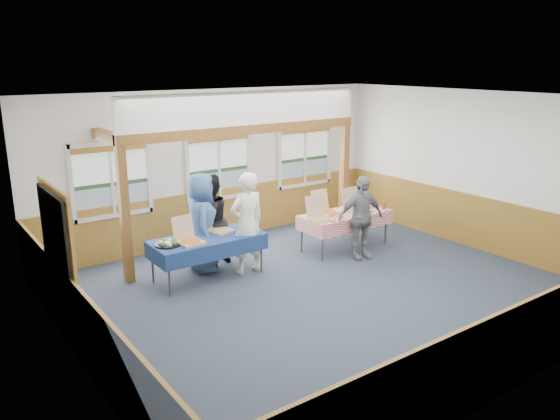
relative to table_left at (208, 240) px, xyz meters
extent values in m
plane|color=#293143|center=(1.28, -1.65, -0.70)|extent=(8.00, 8.00, 0.00)
plane|color=white|center=(1.28, -1.65, 2.50)|extent=(8.00, 8.00, 0.00)
plane|color=silver|center=(1.28, 1.85, 0.90)|extent=(8.00, 0.00, 8.00)
plane|color=silver|center=(1.28, -5.15, 0.90)|extent=(8.00, 0.00, 8.00)
plane|color=silver|center=(-2.72, -1.65, 0.90)|extent=(0.00, 8.00, 8.00)
plane|color=silver|center=(5.28, -1.65, 0.90)|extent=(0.00, 8.00, 8.00)
cube|color=brown|center=(1.28, 1.83, -0.15)|extent=(7.98, 0.05, 1.10)
cube|color=brown|center=(1.28, -5.12, -0.15)|extent=(7.98, 0.05, 1.10)
cube|color=brown|center=(-2.69, -1.65, -0.15)|extent=(0.05, 6.98, 1.10)
cube|color=brown|center=(5.26, -1.65, -0.15)|extent=(0.05, 6.98, 1.10)
cube|color=#363636|center=(-2.68, -0.75, 0.35)|extent=(0.06, 1.30, 2.10)
cube|color=silver|center=(-1.02, 1.79, 0.21)|extent=(1.52, 0.05, 0.08)
cube|color=silver|center=(-1.02, 1.79, 1.59)|extent=(1.52, 0.05, 0.08)
cube|color=silver|center=(-1.76, 1.79, 0.90)|extent=(0.08, 0.05, 1.46)
cube|color=silver|center=(-0.28, 1.79, 0.90)|extent=(0.08, 0.05, 1.46)
cube|color=silver|center=(-1.02, 1.79, 0.90)|extent=(0.05, 0.05, 1.30)
cube|color=slate|center=(-1.02, 1.83, 0.51)|extent=(1.40, 0.02, 0.52)
cube|color=#1E3D20|center=(-1.02, 1.83, 0.80)|extent=(1.40, 0.02, 0.08)
cube|color=#AFB5BD|center=(-1.02, 1.83, 1.19)|extent=(1.40, 0.02, 0.70)
cube|color=brown|center=(-1.02, 1.77, 1.49)|extent=(1.40, 0.07, 0.10)
cube|color=silver|center=(1.28, 1.79, 0.21)|extent=(1.52, 0.05, 0.08)
cube|color=silver|center=(1.28, 1.79, 1.59)|extent=(1.52, 0.05, 0.08)
cube|color=silver|center=(0.54, 1.79, 0.90)|extent=(0.08, 0.05, 1.46)
cube|color=silver|center=(2.02, 1.79, 0.90)|extent=(0.08, 0.05, 1.46)
cube|color=silver|center=(1.28, 1.79, 0.90)|extent=(0.05, 0.05, 1.30)
cube|color=slate|center=(1.28, 1.83, 0.51)|extent=(1.40, 0.02, 0.52)
cube|color=#1E3D20|center=(1.28, 1.83, 0.80)|extent=(1.40, 0.02, 0.08)
cube|color=#AFB5BD|center=(1.28, 1.83, 1.19)|extent=(1.40, 0.02, 0.70)
cube|color=brown|center=(1.28, 1.77, 1.49)|extent=(1.40, 0.07, 0.10)
cube|color=silver|center=(3.58, 1.79, 0.21)|extent=(1.52, 0.05, 0.08)
cube|color=silver|center=(3.58, 1.79, 1.59)|extent=(1.52, 0.05, 0.08)
cube|color=silver|center=(2.84, 1.79, 0.90)|extent=(0.08, 0.05, 1.46)
cube|color=silver|center=(4.32, 1.79, 0.90)|extent=(0.08, 0.05, 1.46)
cube|color=silver|center=(3.58, 1.79, 0.90)|extent=(0.05, 0.05, 1.30)
cube|color=slate|center=(3.58, 1.83, 0.51)|extent=(1.40, 0.02, 0.52)
cube|color=#1E3D20|center=(3.58, 1.83, 0.80)|extent=(1.40, 0.02, 0.08)
cube|color=#AFB5BD|center=(3.58, 1.83, 1.19)|extent=(1.40, 0.02, 0.70)
cube|color=brown|center=(3.58, 1.77, 1.49)|extent=(1.40, 0.07, 0.10)
cube|color=#5A3E14|center=(-1.22, 0.65, 0.50)|extent=(0.15, 0.15, 2.40)
cube|color=#5A3E14|center=(3.78, 0.65, 0.50)|extent=(0.15, 0.15, 2.40)
cube|color=#5A3E14|center=(1.28, 0.65, 1.79)|extent=(5.15, 0.18, 0.18)
cylinder|color=#363636|center=(-0.91, -0.34, -0.34)|extent=(0.04, 0.04, 0.73)
cylinder|color=#363636|center=(-0.91, 0.34, -0.34)|extent=(0.04, 0.04, 0.73)
cylinder|color=#363636|center=(0.91, -0.34, -0.34)|extent=(0.04, 0.04, 0.73)
cylinder|color=#363636|center=(0.91, 0.34, -0.34)|extent=(0.04, 0.04, 0.73)
cube|color=#363636|center=(0.00, 0.00, 0.03)|extent=(2.03, 1.07, 0.03)
cube|color=navy|center=(0.00, 0.00, 0.05)|extent=(2.10, 1.14, 0.01)
cube|color=navy|center=(0.00, -0.43, -0.09)|extent=(1.98, 0.29, 0.28)
cube|color=navy|center=(0.00, 0.43, -0.09)|extent=(1.98, 0.29, 0.28)
cylinder|color=#363636|center=(2.18, -0.56, -0.34)|extent=(0.04, 0.04, 0.73)
cylinder|color=#363636|center=(2.18, 0.09, -0.34)|extent=(0.04, 0.04, 0.73)
cylinder|color=#363636|center=(3.91, -0.56, -0.34)|extent=(0.04, 0.04, 0.73)
cylinder|color=#363636|center=(3.91, 0.09, -0.34)|extent=(0.04, 0.04, 0.73)
cube|color=#363636|center=(3.04, -0.23, 0.03)|extent=(1.86, 0.79, 0.03)
cube|color=red|center=(3.04, -0.23, 0.05)|extent=(1.92, 0.85, 0.01)
cube|color=red|center=(3.04, -0.65, -0.09)|extent=(1.91, 0.02, 0.28)
cube|color=red|center=(3.04, 0.18, -0.09)|extent=(1.91, 0.02, 0.28)
cube|color=tan|center=(-0.40, -0.15, 0.08)|extent=(0.42, 0.42, 0.04)
cylinder|color=gold|center=(-0.40, -0.15, 0.11)|extent=(0.37, 0.37, 0.01)
cube|color=tan|center=(-0.42, 0.09, 0.29)|extent=(0.40, 0.12, 0.39)
cube|color=tan|center=(0.35, 0.12, 0.07)|extent=(0.43, 0.43, 0.04)
cylinder|color=#DDBF66|center=(0.35, 0.12, 0.10)|extent=(0.38, 0.38, 0.01)
cube|color=tan|center=(0.31, 0.34, 0.28)|extent=(0.38, 0.15, 0.37)
cube|color=tan|center=(2.29, -0.37, 0.08)|extent=(0.45, 0.45, 0.05)
cylinder|color=gold|center=(2.29, -0.37, 0.11)|extent=(0.39, 0.39, 0.01)
cube|color=tan|center=(2.32, -0.13, 0.30)|extent=(0.41, 0.14, 0.40)
cube|color=tan|center=(2.69, -0.08, 0.08)|extent=(0.42, 0.42, 0.05)
cylinder|color=gold|center=(2.69, -0.08, 0.11)|extent=(0.36, 0.36, 0.01)
cube|color=tan|center=(2.70, 0.17, 0.30)|extent=(0.41, 0.10, 0.41)
cube|color=tan|center=(3.29, -0.35, 0.08)|extent=(0.44, 0.44, 0.05)
cylinder|color=gold|center=(3.29, -0.35, 0.11)|extent=(0.38, 0.38, 0.01)
cube|color=tan|center=(3.29, -0.09, 0.31)|extent=(0.43, 0.11, 0.42)
cube|color=tan|center=(3.69, -0.13, 0.07)|extent=(0.37, 0.37, 0.04)
cylinder|color=#DDBF66|center=(3.69, -0.13, 0.10)|extent=(0.33, 0.33, 0.01)
cube|color=tan|center=(3.69, 0.09, 0.28)|extent=(0.37, 0.09, 0.37)
cylinder|color=black|center=(-0.75, 0.00, 0.07)|extent=(0.43, 0.43, 0.03)
cylinder|color=white|center=(-0.75, 0.00, 0.09)|extent=(0.10, 0.10, 0.04)
sphere|color=#346727|center=(-0.63, 0.00, 0.10)|extent=(0.10, 0.10, 0.10)
sphere|color=beige|center=(-0.68, 0.09, 0.10)|extent=(0.10, 0.10, 0.10)
sphere|color=#346727|center=(-0.78, 0.12, 0.10)|extent=(0.10, 0.10, 0.10)
sphere|color=beige|center=(-0.86, 0.05, 0.10)|extent=(0.10, 0.10, 0.10)
sphere|color=#346727|center=(-0.86, -0.05, 0.10)|extent=(0.10, 0.10, 0.10)
sphere|color=beige|center=(-0.78, -0.12, 0.10)|extent=(0.10, 0.10, 0.10)
sphere|color=#346727|center=(-0.68, -0.09, 0.10)|extent=(0.10, 0.10, 0.10)
cylinder|color=brown|center=(3.89, -0.48, 0.13)|extent=(0.07, 0.07, 0.15)
imported|color=white|center=(0.70, -0.20, 0.23)|extent=(0.69, 0.46, 1.87)
imported|color=black|center=(0.33, 0.52, 0.17)|extent=(1.01, 0.88, 1.75)
imported|color=#3A5D91|center=(0.12, 0.42, 0.21)|extent=(0.87, 1.04, 1.82)
imported|color=slate|center=(2.91, -0.83, 0.12)|extent=(1.03, 0.60, 1.64)
camera|label=1|loc=(-4.27, -8.14, 3.06)|focal=35.00mm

